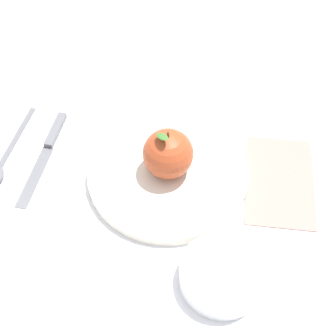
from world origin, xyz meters
name	(u,v)px	position (x,y,z in m)	size (l,w,h in m)	color
ground_plane	(136,174)	(0.00, 0.00, 0.00)	(2.40, 2.40, 0.00)	silver
dinner_plate	(168,172)	(-0.04, 0.03, 0.01)	(0.25, 0.25, 0.02)	silver
apple	(168,154)	(-0.04, 0.03, 0.06)	(0.07, 0.07, 0.09)	#9E3D1E
side_bowl	(222,274)	(0.02, 0.21, 0.02)	(0.11, 0.11, 0.03)	white
knife	(47,149)	(0.08, -0.13, 0.00)	(0.16, 0.13, 0.01)	#59595E
linen_napkin	(280,180)	(-0.16, 0.15, 0.00)	(0.10, 0.17, 0.00)	gray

